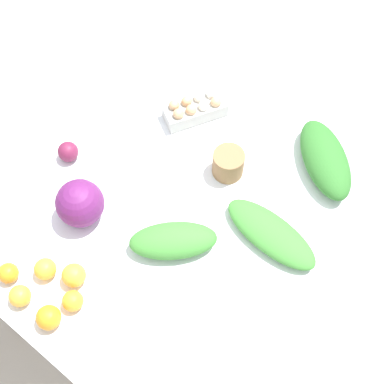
{
  "coord_description": "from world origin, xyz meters",
  "views": [
    {
      "loc": [
        -0.71,
        -0.56,
        2.38
      ],
      "look_at": [
        0.0,
        0.0,
        0.78
      ],
      "focal_mm": 50.0,
      "sensor_mm": 36.0,
      "label": 1
    }
  ],
  "objects_px": {
    "greens_bunch_beet_tops": "(271,234)",
    "greens_bunch_chard": "(173,241)",
    "egg_carton": "(195,109)",
    "orange_3": "(45,269)",
    "orange_5": "(8,273)",
    "orange_1": "(73,301)",
    "orange_2": "(74,275)",
    "cabbage_purple": "(80,203)",
    "orange_4": "(49,318)",
    "greens_bunch_kale": "(325,159)",
    "orange_0": "(20,296)",
    "beet_root": "(68,152)",
    "paper_bag": "(228,164)"
  },
  "relations": [
    {
      "from": "beet_root",
      "to": "cabbage_purple",
      "type": "bearing_deg",
      "value": -124.12
    },
    {
      "from": "greens_bunch_kale",
      "to": "orange_0",
      "type": "bearing_deg",
      "value": 154.43
    },
    {
      "from": "orange_3",
      "to": "greens_bunch_chard",
      "type": "bearing_deg",
      "value": -38.63
    },
    {
      "from": "orange_2",
      "to": "greens_bunch_chard",
      "type": "bearing_deg",
      "value": -31.18
    },
    {
      "from": "egg_carton",
      "to": "paper_bag",
      "type": "height_order",
      "value": "paper_bag"
    },
    {
      "from": "orange_0",
      "to": "orange_3",
      "type": "relative_size",
      "value": 0.97
    },
    {
      "from": "greens_bunch_beet_tops",
      "to": "orange_4",
      "type": "distance_m",
      "value": 0.74
    },
    {
      "from": "greens_bunch_beet_tops",
      "to": "greens_bunch_chard",
      "type": "bearing_deg",
      "value": 133.47
    },
    {
      "from": "paper_bag",
      "to": "cabbage_purple",
      "type": "bearing_deg",
      "value": 147.51
    },
    {
      "from": "greens_bunch_beet_tops",
      "to": "orange_0",
      "type": "xyz_separation_m",
      "value": [
        -0.65,
        0.49,
        0.0
      ]
    },
    {
      "from": "orange_1",
      "to": "orange_2",
      "type": "distance_m",
      "value": 0.08
    },
    {
      "from": "cabbage_purple",
      "to": "orange_3",
      "type": "distance_m",
      "value": 0.24
    },
    {
      "from": "orange_3",
      "to": "cabbage_purple",
      "type": "bearing_deg",
      "value": 13.8
    },
    {
      "from": "greens_bunch_chard",
      "to": "orange_3",
      "type": "bearing_deg",
      "value": 141.37
    },
    {
      "from": "beet_root",
      "to": "orange_5",
      "type": "distance_m",
      "value": 0.48
    },
    {
      "from": "egg_carton",
      "to": "orange_1",
      "type": "relative_size",
      "value": 3.78
    },
    {
      "from": "greens_bunch_chard",
      "to": "orange_2",
      "type": "bearing_deg",
      "value": 148.82
    },
    {
      "from": "cabbage_purple",
      "to": "orange_1",
      "type": "xyz_separation_m",
      "value": [
        -0.25,
        -0.2,
        -0.05
      ]
    },
    {
      "from": "orange_3",
      "to": "orange_5",
      "type": "height_order",
      "value": "orange_3"
    },
    {
      "from": "egg_carton",
      "to": "beet_root",
      "type": "distance_m",
      "value": 0.49
    },
    {
      "from": "orange_2",
      "to": "orange_4",
      "type": "distance_m",
      "value": 0.15
    },
    {
      "from": "orange_1",
      "to": "orange_5",
      "type": "bearing_deg",
      "value": 105.18
    },
    {
      "from": "greens_bunch_beet_tops",
      "to": "orange_4",
      "type": "xyz_separation_m",
      "value": [
        -0.64,
        0.37,
        0.01
      ]
    },
    {
      "from": "cabbage_purple",
      "to": "orange_5",
      "type": "height_order",
      "value": "cabbage_purple"
    },
    {
      "from": "orange_1",
      "to": "orange_2",
      "type": "relative_size",
      "value": 0.86
    },
    {
      "from": "cabbage_purple",
      "to": "orange_0",
      "type": "distance_m",
      "value": 0.34
    },
    {
      "from": "paper_bag",
      "to": "orange_3",
      "type": "bearing_deg",
      "value": 161.3
    },
    {
      "from": "paper_bag",
      "to": "greens_bunch_chard",
      "type": "distance_m",
      "value": 0.34
    },
    {
      "from": "greens_bunch_kale",
      "to": "orange_1",
      "type": "relative_size",
      "value": 5.1
    },
    {
      "from": "egg_carton",
      "to": "greens_bunch_kale",
      "type": "height_order",
      "value": "greens_bunch_kale"
    },
    {
      "from": "paper_bag",
      "to": "greens_bunch_kale",
      "type": "relative_size",
      "value": 0.33
    },
    {
      "from": "beet_root",
      "to": "orange_2",
      "type": "bearing_deg",
      "value": -133.07
    },
    {
      "from": "greens_bunch_kale",
      "to": "greens_bunch_beet_tops",
      "type": "bearing_deg",
      "value": -178.53
    },
    {
      "from": "egg_carton",
      "to": "orange_1",
      "type": "distance_m",
      "value": 0.83
    },
    {
      "from": "egg_carton",
      "to": "greens_bunch_chard",
      "type": "xyz_separation_m",
      "value": [
        -0.47,
        -0.28,
        0.0
      ]
    },
    {
      "from": "egg_carton",
      "to": "beet_root",
      "type": "height_order",
      "value": "egg_carton"
    },
    {
      "from": "greens_bunch_chard",
      "to": "orange_4",
      "type": "xyz_separation_m",
      "value": [
        -0.42,
        0.14,
        -0.0
      ]
    },
    {
      "from": "orange_1",
      "to": "orange_5",
      "type": "height_order",
      "value": "same"
    },
    {
      "from": "greens_bunch_chard",
      "to": "greens_bunch_kale",
      "type": "height_order",
      "value": "greens_bunch_kale"
    },
    {
      "from": "greens_bunch_chard",
      "to": "orange_5",
      "type": "distance_m",
      "value": 0.53
    },
    {
      "from": "orange_1",
      "to": "orange_4",
      "type": "bearing_deg",
      "value": 167.03
    },
    {
      "from": "cabbage_purple",
      "to": "orange_1",
      "type": "relative_size",
      "value": 2.43
    },
    {
      "from": "paper_bag",
      "to": "orange_3",
      "type": "xyz_separation_m",
      "value": [
        -0.67,
        0.23,
        -0.01
      ]
    },
    {
      "from": "beet_root",
      "to": "orange_2",
      "type": "distance_m",
      "value": 0.47
    },
    {
      "from": "egg_carton",
      "to": "orange_5",
      "type": "xyz_separation_m",
      "value": [
        -0.87,
        0.06,
        -0.01
      ]
    },
    {
      "from": "cabbage_purple",
      "to": "orange_4",
      "type": "xyz_separation_m",
      "value": [
        -0.33,
        -0.18,
        -0.04
      ]
    },
    {
      "from": "greens_bunch_chard",
      "to": "greens_bunch_beet_tops",
      "type": "xyz_separation_m",
      "value": [
        0.22,
        -0.23,
        -0.01
      ]
    },
    {
      "from": "greens_bunch_beet_tops",
      "to": "orange_5",
      "type": "xyz_separation_m",
      "value": [
        -0.62,
        0.57,
        0.0
      ]
    },
    {
      "from": "orange_1",
      "to": "orange_4",
      "type": "height_order",
      "value": "orange_4"
    },
    {
      "from": "greens_bunch_kale",
      "to": "orange_3",
      "type": "bearing_deg",
      "value": 151.65
    }
  ]
}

